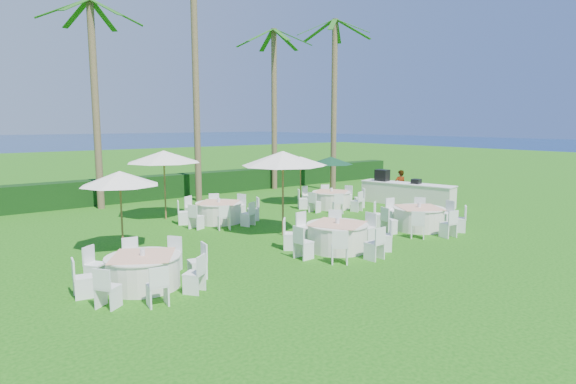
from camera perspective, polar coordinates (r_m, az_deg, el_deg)
name	(u,v)px	position (r m, az deg, el deg)	size (l,w,h in m)	color
ground	(303,244)	(15.67, 1.81, -6.22)	(120.00, 120.00, 0.00)	#15520E
hedge	(156,187)	(25.81, -15.39, 0.55)	(34.00, 1.00, 1.20)	black
banquet_table_a	(143,270)	(12.12, -16.78, -8.90)	(3.11, 3.11, 0.94)	silver
banquet_table_b	(337,236)	(14.98, 5.85, -5.20)	(3.34, 3.34, 1.00)	silver
banquet_table_c	(419,218)	(18.39, 15.24, -2.96)	(3.30, 3.30, 0.99)	silver
banquet_table_e	(219,212)	(19.20, -8.19, -2.32)	(3.11, 3.11, 0.97)	silver
banquet_table_f	(331,199)	(22.24, 5.16, -0.87)	(3.09, 3.09, 0.94)	silver
umbrella_a	(120,178)	(15.08, -19.32, 1.54)	(2.33, 2.33, 2.49)	brown
umbrella_b	(283,159)	(16.52, -0.62, 3.99)	(2.88, 2.88, 2.95)	brown
umbrella_c	(164,157)	(20.01, -14.51, 4.08)	(2.97, 2.97, 2.80)	brown
umbrella_d	(301,161)	(23.02, 1.50, 3.72)	(2.56, 2.56, 2.31)	brown
umbrella_green	(331,160)	(24.31, 5.10, 3.74)	(2.22, 2.22, 2.22)	brown
buffet_table	(406,193)	(23.74, 13.81, -0.12)	(1.96, 4.63, 1.61)	silver
staff_person	(400,186)	(24.53, 13.13, 0.71)	(0.58, 0.38, 1.59)	gray
palm_b	(95,96)	(23.41, -21.90, 10.50)	(4.32, 4.32, 9.24)	brown
palm_c	(195,70)	(24.50, -10.91, 14.00)	(4.40, 3.96, 11.90)	brown
palm_d	(274,102)	(28.48, -1.66, 10.57)	(4.33, 4.31, 9.24)	brown
palm_e	(334,98)	(27.78, 5.48, 10.98)	(4.24, 4.38, 9.60)	brown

